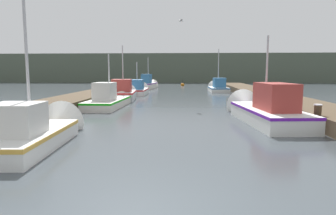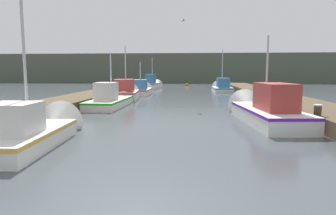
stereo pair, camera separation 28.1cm
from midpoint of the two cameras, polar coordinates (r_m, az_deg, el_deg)
The scene contains 15 objects.
dock_left at distance 21.24m, azimuth -14.45°, elevation 1.83°, with size 2.59×40.00×0.54m.
dock_right at distance 20.88m, azimuth 20.65°, elevation 1.51°, with size 2.59×40.00×0.54m.
distant_shore_ridge at distance 60.36m, azimuth 4.13°, elevation 7.44°, with size 120.00×16.00×5.15m.
fishing_boat_0 at distance 9.59m, azimuth -23.36°, elevation -3.96°, with size 1.92×4.80×4.93m.
fishing_boat_1 at distance 13.31m, azimuth 18.20°, elevation -0.33°, with size 2.34×6.37×4.06m.
fishing_boat_2 at distance 18.51m, azimuth -9.90°, elevation 1.55°, with size 1.78×6.02×3.61m.
fishing_boat_3 at distance 22.38m, azimuth -7.60°, elevation 2.80°, with size 2.09×4.70×4.39m.
fishing_boat_4 at distance 27.08m, azimuth -4.91°, elevation 3.42°, with size 1.86×4.68×3.45m.
fishing_boat_5 at distance 31.57m, azimuth 10.38°, elevation 3.78°, with size 1.89×4.96×4.91m.
fishing_boat_6 at distance 35.80m, azimuth -2.75°, elevation 4.48°, with size 1.82×5.92×4.00m.
mooring_piling_0 at distance 36.69m, azimuth -3.99°, elevation 4.75°, with size 0.23×0.23×1.33m.
mooring_piling_1 at distance 11.77m, azimuth 27.17°, elevation -1.74°, with size 0.29×0.29×0.94m.
mooring_piling_2 at distance 37.62m, azimuth -4.07°, elevation 4.59°, with size 0.32×0.32×1.05m.
channel_buoy at distance 42.11m, azimuth 3.81°, elevation 4.33°, with size 0.51×0.51×1.01m.
seagull_lead at distance 19.58m, azimuth 3.34°, elevation 16.19°, with size 0.30×0.56×0.12m.
Camera 2 is at (0.73, -3.98, 2.11)m, focal length 32.00 mm.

